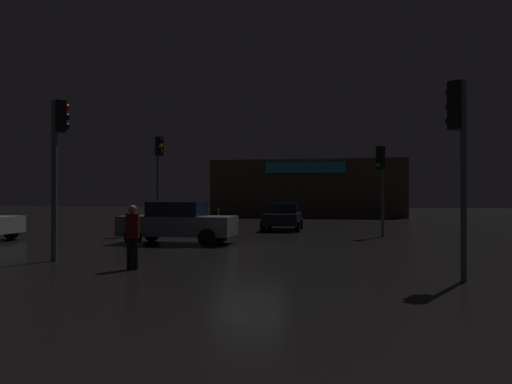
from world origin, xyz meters
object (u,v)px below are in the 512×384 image
at_px(traffic_signal_main, 458,134).
at_px(car_far, 283,216).
at_px(traffic_signal_opposite, 58,151).
at_px(pedestrian, 133,232).
at_px(store_building, 311,189).
at_px(traffic_signal_cross_right, 159,164).
at_px(car_crossing, 178,222).
at_px(traffic_signal_cross_left, 381,171).

xyz_separation_m(traffic_signal_main, car_far, (-5.94, 14.78, -2.44)).
distance_m(traffic_signal_opposite, pedestrian, 3.67).
bearing_deg(store_building, traffic_signal_cross_right, -101.85).
distance_m(car_crossing, pedestrian, 6.57).
distance_m(store_building, car_crossing, 28.40).
xyz_separation_m(traffic_signal_cross_left, pedestrian, (-6.54, -11.24, -2.01)).
distance_m(traffic_signal_cross_left, car_far, 6.35).
distance_m(store_building, traffic_signal_cross_left, 24.03).
bearing_deg(traffic_signal_main, car_far, 111.90).
xyz_separation_m(store_building, traffic_signal_cross_right, (-5.05, -24.08, 0.86)).
relative_size(traffic_signal_cross_left, car_far, 1.01).
bearing_deg(car_far, pedestrian, -96.42).
distance_m(traffic_signal_cross_right, pedestrian, 11.49).
bearing_deg(traffic_signal_main, traffic_signal_cross_left, 95.28).
xyz_separation_m(traffic_signal_cross_left, car_far, (-4.89, 3.40, -2.20)).
height_order(traffic_signal_cross_right, car_crossing, traffic_signal_cross_right).
bearing_deg(traffic_signal_cross_right, car_far, 37.03).
bearing_deg(store_building, traffic_signal_opposite, -97.01).
xyz_separation_m(traffic_signal_cross_right, pedestrian, (3.68, -10.62, -2.39)).
height_order(traffic_signal_main, pedestrian, traffic_signal_main).
distance_m(car_far, car_crossing, 8.66).
bearing_deg(traffic_signal_opposite, traffic_signal_cross_right, 95.50).
height_order(traffic_signal_opposite, car_far, traffic_signal_opposite).
bearing_deg(pedestrian, traffic_signal_cross_right, 109.10).
height_order(store_building, pedestrian, store_building).
bearing_deg(car_far, traffic_signal_cross_left, -34.85).
bearing_deg(car_crossing, traffic_signal_cross_right, 120.83).
relative_size(car_far, car_crossing, 0.93).
relative_size(traffic_signal_opposite, car_crossing, 1.04).
distance_m(store_building, traffic_signal_main, 35.39).
relative_size(traffic_signal_cross_left, traffic_signal_cross_right, 0.87).
distance_m(traffic_signal_main, car_crossing, 11.23).
relative_size(traffic_signal_cross_left, car_crossing, 0.93).
relative_size(traffic_signal_main, traffic_signal_opposite, 0.96).
relative_size(traffic_signal_main, traffic_signal_cross_right, 0.93).
xyz_separation_m(store_building, car_far, (0.27, -20.06, -1.73)).
height_order(traffic_signal_cross_right, car_far, traffic_signal_cross_right).
bearing_deg(car_crossing, pedestrian, -79.51).
bearing_deg(car_crossing, car_far, 70.84).
relative_size(traffic_signal_main, car_far, 1.08).
height_order(store_building, traffic_signal_cross_left, store_building).
xyz_separation_m(store_building, car_crossing, (-2.57, -28.24, -1.64)).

